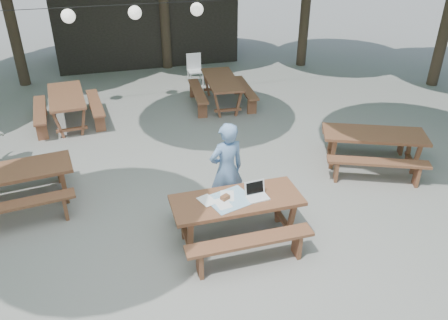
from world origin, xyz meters
TOP-DOWN VIEW (x-y plane):
  - ground at (0.00, 0.00)m, footprint 80.00×80.00m
  - pavilion at (0.50, 10.50)m, footprint 6.00×3.00m
  - main_picnic_table at (0.51, -0.31)m, footprint 2.00×1.58m
  - picnic_table_nw at (-2.94, 1.57)m, footprint 2.08×1.80m
  - picnic_table_ne at (3.85, 1.13)m, footprint 2.37×2.20m
  - picnic_table_far_w at (-2.11, 5.08)m, footprint 1.73×2.06m
  - picnic_table_far_e at (1.83, 5.18)m, footprint 1.72×2.06m
  - woman at (0.56, 0.40)m, footprint 0.69×0.52m
  - plastic_chair at (1.54, 7.08)m, footprint 0.44×0.44m
  - laptop at (0.81, -0.34)m, footprint 0.35×0.29m
  - tabletop_clutter at (0.37, -0.30)m, footprint 0.88×0.71m
  - paper_lanterns at (-0.19, 6.00)m, footprint 9.00×0.34m

SIDE VIEW (x-z plane):
  - ground at x=0.00m, z-range 0.00..0.00m
  - plastic_chair at x=1.54m, z-range -0.19..0.71m
  - main_picnic_table at x=0.51m, z-range 0.01..0.76m
  - picnic_table_nw at x=-2.94m, z-range 0.01..0.76m
  - picnic_table_ne at x=3.85m, z-range 0.01..0.76m
  - picnic_table_far_w at x=-2.11m, z-range 0.01..0.76m
  - picnic_table_far_e at x=1.83m, z-range 0.01..0.76m
  - tabletop_clutter at x=0.37m, z-range 0.72..0.80m
  - laptop at x=0.81m, z-range 0.69..0.93m
  - woman at x=0.56m, z-range 0.00..1.69m
  - pavilion at x=0.50m, z-range 0.00..2.80m
  - paper_lanterns at x=-0.19m, z-range 2.21..2.59m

